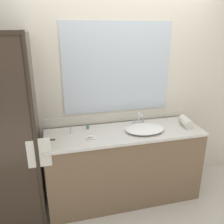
{
  "coord_description": "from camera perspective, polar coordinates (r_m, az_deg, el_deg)",
  "views": [
    {
      "loc": [
        -0.75,
        -2.34,
        2.01
      ],
      "look_at": [
        -0.15,
        0.0,
        1.15
      ],
      "focal_mm": 37.8,
      "sensor_mm": 36.0,
      "label": 1
    }
  ],
  "objects": [
    {
      "name": "ground_plane",
      "position": [
        3.18,
        2.78,
        -19.7
      ],
      "size": [
        8.0,
        8.0,
        0.0
      ],
      "primitive_type": "plane",
      "color": "beige"
    },
    {
      "name": "wall_back_with_mirror",
      "position": [
        2.88,
        1.2,
        5.41
      ],
      "size": [
        4.4,
        0.06,
        2.6
      ],
      "color": "beige",
      "rests_on": "ground_plane"
    },
    {
      "name": "vanity_cabinet",
      "position": [
        2.92,
        2.87,
        -12.73
      ],
      "size": [
        1.8,
        0.58,
        0.9
      ],
      "color": "brown",
      "rests_on": "ground_plane"
    },
    {
      "name": "sink_basin",
      "position": [
        2.72,
        7.94,
        -4.03
      ],
      "size": [
        0.46,
        0.34,
        0.06
      ],
      "primitive_type": "ellipsoid",
      "color": "white",
      "rests_on": "vanity_cabinet"
    },
    {
      "name": "faucet",
      "position": [
        2.88,
        6.52,
        -2.13
      ],
      "size": [
        0.17,
        0.14,
        0.16
      ],
      "color": "silver",
      "rests_on": "vanity_cabinet"
    },
    {
      "name": "soap_dish",
      "position": [
        2.53,
        -5.15,
        -6.13
      ],
      "size": [
        0.1,
        0.07,
        0.04
      ],
      "color": "silver",
      "rests_on": "vanity_cabinet"
    },
    {
      "name": "amenity_bottle_shampoo",
      "position": [
        2.68,
        -9.89,
        -4.39
      ],
      "size": [
        0.03,
        0.03,
        0.08
      ],
      "color": "white",
      "rests_on": "vanity_cabinet"
    },
    {
      "name": "amenity_bottle_lotion",
      "position": [
        2.77,
        -5.95,
        -3.42
      ],
      "size": [
        0.03,
        0.03,
        0.07
      ],
      "color": "#4C7056",
      "rests_on": "vanity_cabinet"
    },
    {
      "name": "rolled_towel_near_edge",
      "position": [
        2.97,
        17.39,
        -2.25
      ],
      "size": [
        0.14,
        0.24,
        0.11
      ],
      "primitive_type": "cylinder",
      "rotation": [
        1.57,
        0.0,
        -0.17
      ],
      "color": "silver",
      "rests_on": "vanity_cabinet"
    }
  ]
}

